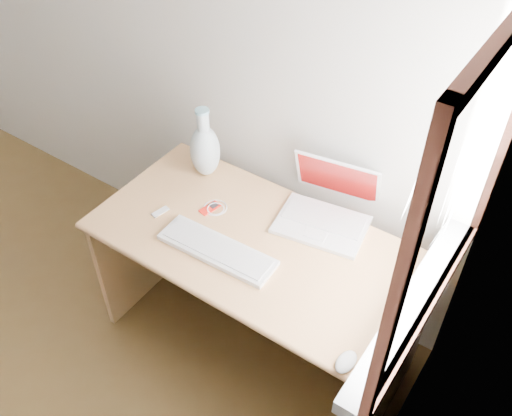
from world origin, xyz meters
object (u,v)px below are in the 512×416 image
Objects in this scene: external_keyboard at (217,250)px; vase at (205,149)px; desk at (266,262)px; laptop at (328,210)px.

vase is (-0.33, 0.36, 0.12)m from external_keyboard.
desk is at bearing 64.92° from external_keyboard.
laptop is 0.81× the size of external_keyboard.
vase is (-0.60, -0.04, 0.08)m from laptop.
laptop is at bearing 46.86° from desk.
desk is 2.73× the size of external_keyboard.
desk is 3.95× the size of vase.
vase is (-0.42, 0.14, 0.34)m from desk.
external_keyboard is 0.50m from vase.
laptop reaches higher than desk.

